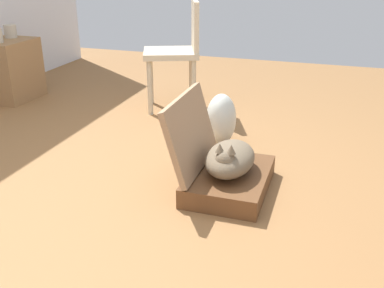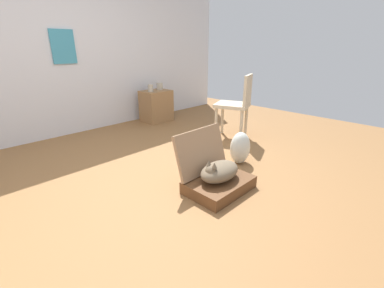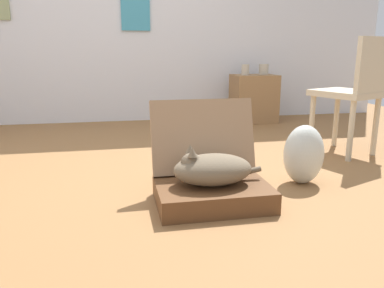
{
  "view_description": "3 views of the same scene",
  "coord_description": "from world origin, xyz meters",
  "px_view_note": "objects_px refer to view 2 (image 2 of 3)",
  "views": [
    {
      "loc": [
        -2.1,
        -1.12,
        1.31
      ],
      "look_at": [
        0.22,
        -0.36,
        0.28
      ],
      "focal_mm": 42.2,
      "sensor_mm": 36.0,
      "label": 1
    },
    {
      "loc": [
        -1.5,
        -1.94,
        1.31
      ],
      "look_at": [
        0.47,
        0.01,
        0.26
      ],
      "focal_mm": 24.1,
      "sensor_mm": 36.0,
      "label": 2
    },
    {
      "loc": [
        -0.27,
        -2.54,
        0.84
      ],
      "look_at": [
        0.18,
        -0.32,
        0.29
      ],
      "focal_mm": 35.75,
      "sensor_mm": 36.0,
      "label": 3
    }
  ],
  "objects_px": {
    "side_table": "(156,106)",
    "vase_tall": "(151,88)",
    "chair": "(237,104)",
    "plastic_bag_white": "(240,148)",
    "suitcase_base": "(219,185)",
    "cat": "(219,171)",
    "vase_short": "(160,86)"
  },
  "relations": [
    {
      "from": "chair",
      "to": "side_table",
      "type": "bearing_deg",
      "value": -103.59
    },
    {
      "from": "plastic_bag_white",
      "to": "vase_tall",
      "type": "bearing_deg",
      "value": 80.95
    },
    {
      "from": "suitcase_base",
      "to": "plastic_bag_white",
      "type": "bearing_deg",
      "value": 19.06
    },
    {
      "from": "cat",
      "to": "plastic_bag_white",
      "type": "xyz_separation_m",
      "value": [
        0.67,
        0.23,
        -0.02
      ]
    },
    {
      "from": "vase_tall",
      "to": "chair",
      "type": "relative_size",
      "value": 0.13
    },
    {
      "from": "vase_short",
      "to": "chair",
      "type": "xyz_separation_m",
      "value": [
        0.11,
        -1.66,
        -0.1
      ]
    },
    {
      "from": "suitcase_base",
      "to": "vase_tall",
      "type": "bearing_deg",
      "value": 67.23
    },
    {
      "from": "vase_short",
      "to": "chair",
      "type": "distance_m",
      "value": 1.67
    },
    {
      "from": "suitcase_base",
      "to": "chair",
      "type": "bearing_deg",
      "value": 30.43
    },
    {
      "from": "cat",
      "to": "vase_short",
      "type": "xyz_separation_m",
      "value": [
        1.27,
        2.47,
        0.42
      ]
    },
    {
      "from": "plastic_bag_white",
      "to": "chair",
      "type": "relative_size",
      "value": 0.41
    },
    {
      "from": "suitcase_base",
      "to": "vase_short",
      "type": "height_order",
      "value": "vase_short"
    },
    {
      "from": "suitcase_base",
      "to": "vase_short",
      "type": "distance_m",
      "value": 2.83
    },
    {
      "from": "suitcase_base",
      "to": "cat",
      "type": "bearing_deg",
      "value": 177.44
    },
    {
      "from": "side_table",
      "to": "vase_tall",
      "type": "distance_m",
      "value": 0.37
    },
    {
      "from": "vase_short",
      "to": "vase_tall",
      "type": "bearing_deg",
      "value": -166.14
    },
    {
      "from": "vase_tall",
      "to": "chair",
      "type": "xyz_separation_m",
      "value": [
        0.36,
        -1.6,
        -0.1
      ]
    },
    {
      "from": "chair",
      "to": "vase_short",
      "type": "bearing_deg",
      "value": -108.1
    },
    {
      "from": "cat",
      "to": "vase_tall",
      "type": "relative_size",
      "value": 4.2
    },
    {
      "from": "plastic_bag_white",
      "to": "cat",
      "type": "bearing_deg",
      "value": -161.19
    },
    {
      "from": "vase_short",
      "to": "chair",
      "type": "bearing_deg",
      "value": -86.29
    },
    {
      "from": "cat",
      "to": "suitcase_base",
      "type": "bearing_deg",
      "value": -2.56
    },
    {
      "from": "side_table",
      "to": "cat",
      "type": "bearing_deg",
      "value": -115.21
    },
    {
      "from": "cat",
      "to": "vase_tall",
      "type": "xyz_separation_m",
      "value": [
        1.02,
        2.41,
        0.42
      ]
    },
    {
      "from": "plastic_bag_white",
      "to": "vase_tall",
      "type": "height_order",
      "value": "vase_tall"
    },
    {
      "from": "suitcase_base",
      "to": "chair",
      "type": "xyz_separation_m",
      "value": [
        1.37,
        0.81,
        0.47
      ]
    },
    {
      "from": "plastic_bag_white",
      "to": "side_table",
      "type": "xyz_separation_m",
      "value": [
        0.47,
        2.2,
        0.09
      ]
    },
    {
      "from": "suitcase_base",
      "to": "cat",
      "type": "height_order",
      "value": "cat"
    },
    {
      "from": "plastic_bag_white",
      "to": "chair",
      "type": "xyz_separation_m",
      "value": [
        0.71,
        0.58,
        0.34
      ]
    },
    {
      "from": "vase_short",
      "to": "cat",
      "type": "bearing_deg",
      "value": -117.28
    },
    {
      "from": "side_table",
      "to": "vase_short",
      "type": "distance_m",
      "value": 0.37
    },
    {
      "from": "cat",
      "to": "side_table",
      "type": "distance_m",
      "value": 2.69
    }
  ]
}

